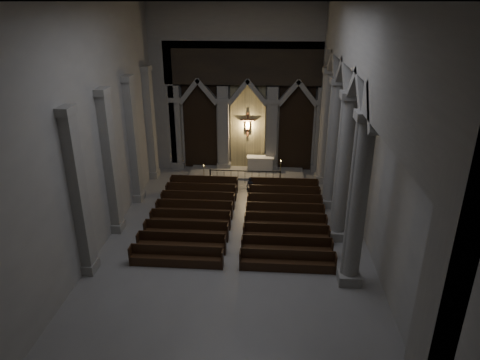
{
  "coord_description": "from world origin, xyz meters",
  "views": [
    {
      "loc": [
        1.7,
        -19.27,
        12.0
      ],
      "look_at": [
        0.07,
        3.0,
        2.65
      ],
      "focal_mm": 32.0,
      "sensor_mm": 36.0,
      "label": 1
    }
  ],
  "objects": [
    {
      "name": "worshipper",
      "position": [
        0.46,
        6.65,
        0.65
      ],
      "size": [
        0.52,
        0.39,
        1.3
      ],
      "primitive_type": "imported",
      "rotation": [
        0.0,
        0.0,
        -0.18
      ],
      "color": "black",
      "rests_on": "ground"
    },
    {
      "name": "candle_stand_right",
      "position": [
        2.52,
        9.59,
        0.41
      ],
      "size": [
        0.25,
        0.25,
        1.5
      ],
      "color": "#B29537",
      "rests_on": "ground"
    },
    {
      "name": "sanctuary_step",
      "position": [
        0.0,
        10.6,
        0.07
      ],
      "size": [
        8.5,
        2.6,
        0.15
      ],
      "primitive_type": "cube",
      "color": "gray",
      "rests_on": "ground"
    },
    {
      "name": "altar_rail",
      "position": [
        -0.0,
        8.75,
        0.66
      ],
      "size": [
        5.06,
        0.09,
        0.99
      ],
      "color": "black",
      "rests_on": "ground"
    },
    {
      "name": "candle_stand_left",
      "position": [
        -2.97,
        8.89,
        0.34
      ],
      "size": [
        0.21,
        0.21,
        1.27
      ],
      "color": "#B29537",
      "rests_on": "ground"
    },
    {
      "name": "right_arcade",
      "position": [
        5.5,
        1.33,
        7.83
      ],
      "size": [
        1.0,
        24.0,
        12.0
      ],
      "color": "gray",
      "rests_on": "ground"
    },
    {
      "name": "left_pilasters",
      "position": [
        -6.75,
        3.5,
        3.91
      ],
      "size": [
        0.6,
        13.0,
        8.03
      ],
      "color": "gray",
      "rests_on": "ground"
    },
    {
      "name": "pews",
      "position": [
        0.0,
        2.75,
        0.34
      ],
      "size": [
        10.01,
        9.51,
        1.03
      ],
      "color": "black",
      "rests_on": "ground"
    },
    {
      "name": "altar",
      "position": [
        1.01,
        11.16,
        0.67
      ],
      "size": [
        2.04,
        0.82,
        1.03
      ],
      "color": "beige",
      "rests_on": "sanctuary_step"
    },
    {
      "name": "sanctuary_wall",
      "position": [
        0.0,
        11.54,
        6.62
      ],
      "size": [
        14.0,
        0.77,
        12.0
      ],
      "color": "gray",
      "rests_on": "ground"
    },
    {
      "name": "room",
      "position": [
        0.0,
        0.0,
        7.6
      ],
      "size": [
        24.0,
        24.1,
        12.0
      ],
      "color": "gray",
      "rests_on": "ground"
    }
  ]
}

